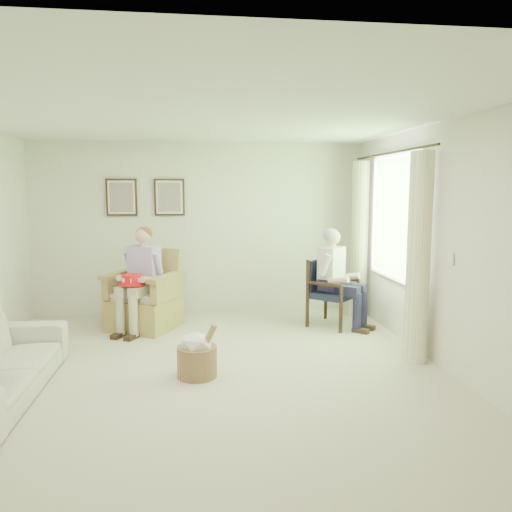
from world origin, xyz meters
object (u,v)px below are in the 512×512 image
Objects in this scene: hatbox at (197,354)px; person_dark at (335,272)px; person_wicker at (142,272)px; red_hat at (132,281)px; wicker_armchair at (145,303)px; wood_armchair at (332,289)px.

person_dark is at bearing 40.62° from hatbox.
person_wicker reaches higher than red_hat.
hatbox is at bearing -42.71° from wicker_armchair.
wood_armchair is 2.80× the size of red_hat.
hatbox is (0.82, -1.61, -0.49)m from red_hat.
wicker_armchair is 0.79× the size of person_wicker.
person_dark reaches higher than hatbox.
wicker_armchair reaches higher than hatbox.
hatbox is at bearing 175.73° from wood_armchair.
person_dark is (0.00, -0.15, 0.28)m from wood_armchair.
wicker_armchair is 2.65m from person_dark.
person_wicker reaches higher than person_dark.
red_hat is 1.87m from hatbox.
wicker_armchair is 0.48m from person_wicker.
wood_armchair is 0.67× the size of person_wicker.
red_hat is (-2.72, -0.17, 0.22)m from wood_armchair.
red_hat is (-2.72, -0.02, -0.06)m from person_dark.
person_wicker is at bearing 111.40° from hatbox.
person_wicker is 1.02× the size of person_dark.
wicker_armchair reaches higher than wood_armchair.
red_hat reaches higher than hatbox.
wood_armchair reaches higher than red_hat.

